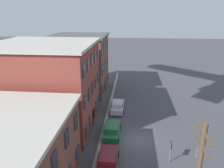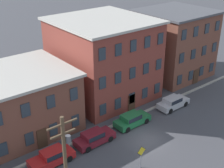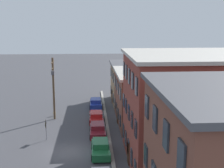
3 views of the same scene
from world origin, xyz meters
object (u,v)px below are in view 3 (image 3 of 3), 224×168
object	(u,v)px
car_maroon	(98,129)
caution_sign	(46,126)
car_green	(101,147)
car_red	(96,117)
utility_pole	(53,85)
fire_hydrant	(55,113)
car_blue	(96,103)

from	to	relation	value
car_maroon	caution_sign	world-z (taller)	caution_sign
car_green	car_red	bearing A→B (deg)	-178.69
car_red	utility_pole	distance (m)	7.24
car_red	car_green	bearing A→B (deg)	1.31
fire_hydrant	car_maroon	bearing A→B (deg)	36.07
car_maroon	utility_pole	bearing A→B (deg)	-138.84
car_blue	car_maroon	distance (m)	12.28
car_blue	fire_hydrant	xyz separation A→B (m)	(4.07, -5.96, -0.27)
car_green	utility_pole	size ratio (longest dim) A/B	0.51
car_red	car_green	world-z (taller)	same
car_red	caution_sign	bearing A→B (deg)	-43.30
car_blue	utility_pole	world-z (taller)	utility_pole
car_green	caution_sign	distance (m)	7.50
car_red	car_maroon	xyz separation A→B (m)	(5.01, 0.07, 0.00)
car_blue	car_red	world-z (taller)	same
caution_sign	utility_pole	bearing A→B (deg)	179.55
car_red	caution_sign	xyz separation A→B (m)	(6.17, -5.81, 0.88)
car_red	utility_pole	bearing A→B (deg)	-106.03
car_maroon	car_green	distance (m)	5.49
car_maroon	caution_sign	bearing A→B (deg)	-78.85
car_green	fire_hydrant	distance (m)	15.02
car_blue	car_green	world-z (taller)	same
car_maroon	car_green	size ratio (longest dim) A/B	1.00
car_red	utility_pole	xyz separation A→B (m)	(-1.65, -5.75, 4.07)
car_maroon	utility_pole	world-z (taller)	utility_pole
utility_pole	car_green	bearing A→B (deg)	26.25
utility_pole	fire_hydrant	size ratio (longest dim) A/B	8.91
car_blue	utility_pole	size ratio (longest dim) A/B	0.51
car_maroon	fire_hydrant	bearing A→B (deg)	-143.93
car_maroon	caution_sign	distance (m)	6.06
car_red	car_blue	bearing A→B (deg)	179.57
caution_sign	utility_pole	world-z (taller)	utility_pole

